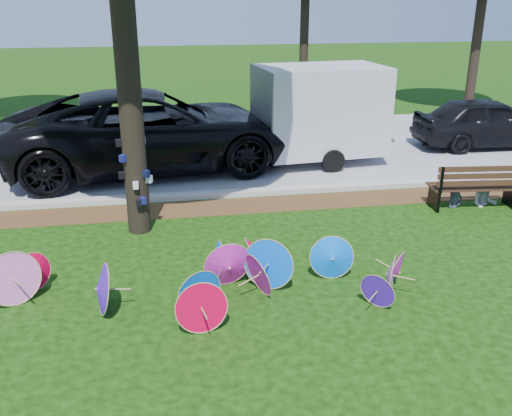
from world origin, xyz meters
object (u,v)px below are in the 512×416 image
Objects in this scene: person_right at (487,181)px; park_bench at (473,185)px; dark_pickup at (488,122)px; parasol_pile at (220,274)px; black_van at (152,131)px; cargo_trailer at (320,110)px; person_left at (457,184)px.

park_bench is at bearing -151.51° from person_right.
dark_pickup is 5.43m from person_right.
black_van reaches higher than parasol_pile.
cargo_trailer reaches higher than dark_pickup.
parasol_pile is at bearing -133.62° from person_right.
person_left is at bearing 177.62° from park_bench.
person_left is at bearing -159.64° from person_right.
black_van reaches higher than person_left.
parasol_pile is 11.81m from dark_pickup.
dark_pickup is at bearing 40.81° from parasol_pile.
dark_pickup is at bearing 37.26° from person_left.
park_bench is at bearing -24.62° from person_left.
parasol_pile is 6.90m from person_right.
black_van is 9.97m from dark_pickup.
park_bench is 0.35m from person_left.
dark_pickup is 3.93× the size of person_right.
person_right is at bearing -61.61° from cargo_trailer.
dark_pickup is 5.53m from cargo_trailer.
cargo_trailer is (-5.43, -0.72, 0.70)m from dark_pickup.
black_van is 6.73× the size of person_right.
dark_pickup is at bearing -92.95° from black_van.
cargo_trailer reaches higher than parasol_pile.
person_left is 0.70m from person_right.
park_bench is at bearing 148.77° from dark_pickup.
dark_pickup reaches higher than park_bench.
person_right is (7.20, -3.97, -0.48)m from black_van.
black_van is at bearing 173.99° from cargo_trailer.
black_van is at bearing 171.45° from person_right.
park_bench is (-3.09, -4.74, -0.24)m from dark_pickup.
parasol_pile is 3.44× the size of park_bench.
cargo_trailer is at bearing 100.26° from person_left.
park_bench is (5.85, 2.98, 0.13)m from parasol_pile.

